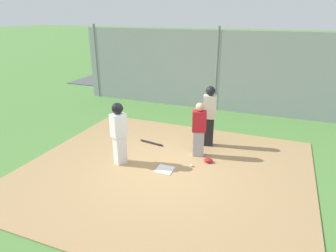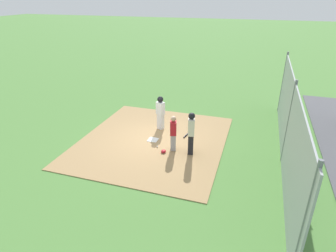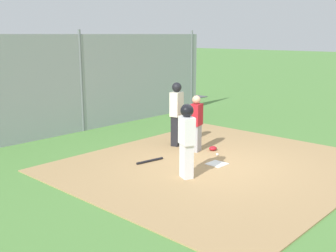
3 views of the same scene
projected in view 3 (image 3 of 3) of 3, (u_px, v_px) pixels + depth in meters
The scene contains 12 objects.
ground_plane at pixel (217, 165), 10.28m from camera, with size 140.00×140.00×0.00m, color #51843D.
dirt_infield at pixel (217, 165), 10.28m from camera, with size 7.20×6.40×0.03m, color #A88456.
home_plate at pixel (217, 164), 10.27m from camera, with size 0.44×0.44×0.02m, color white.
catcher at pixel (196, 123), 11.26m from camera, with size 0.44×0.36×1.56m.
umpire at pixel (177, 112), 11.80m from camera, with size 0.43×0.34×1.84m.
runner at pixel (187, 136), 9.12m from camera, with size 0.40×0.45×1.69m.
baseball_bat at pixel (150, 161), 10.46m from camera, with size 0.06×0.06×0.79m, color black.
catcher_mask at pixel (213, 148), 11.48m from camera, with size 0.24×0.20×0.12m, color #B21923.
baseball at pixel (217, 154), 10.98m from camera, with size 0.07×0.07×0.07m, color white.
backstop_fence at pixel (81, 84), 13.63m from camera, with size 12.00×0.10×3.35m.
parking_lot at pixel (22, 114), 16.76m from camera, with size 18.00×5.20×0.04m, color #515156.
parked_car_dark at pixel (124, 86), 21.19m from camera, with size 4.33×2.15×1.28m.
Camera 3 is at (8.04, 5.78, 3.20)m, focal length 44.14 mm.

